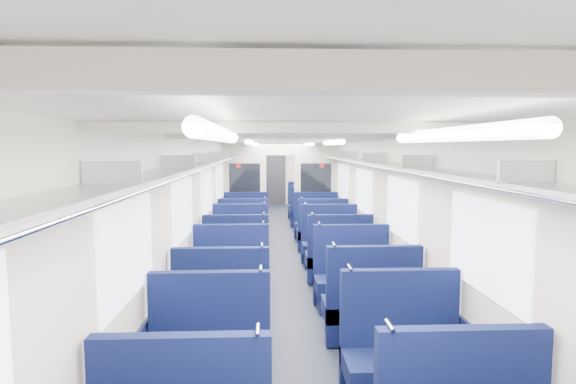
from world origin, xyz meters
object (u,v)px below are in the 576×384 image
object	(u,v)px
seat_17	(322,234)
seat_20	(249,213)
seat_6	(209,366)
seat_16	(244,234)
seat_18	(246,225)
seat_10	(231,282)
seat_9	(370,311)
seat_12	(237,261)
seat_13	(338,260)
seat_15	(330,247)
seat_22	(251,208)
seat_14	(240,246)
seat_23	(305,207)
seat_19	(316,225)
end_door	(276,179)
bulkhead	(280,186)
seat_7	(403,362)
seat_8	(223,313)
seat_21	(309,214)
seat_11	(352,282)

from	to	relation	value
seat_17	seat_20	bearing A→B (deg)	117.65
seat_6	seat_16	bearing A→B (deg)	90.00
seat_17	seat_20	world-z (taller)	same
seat_17	seat_18	world-z (taller)	same
seat_18	seat_16	bearing A→B (deg)	-90.00
seat_10	seat_17	size ratio (longest dim) A/B	1.00
seat_9	seat_16	xyz separation A→B (m)	(-1.66, 4.70, 0.00)
seat_12	seat_13	world-z (taller)	same
seat_13	seat_15	world-z (taller)	same
seat_13	seat_22	size ratio (longest dim) A/B	1.00
seat_14	seat_18	size ratio (longest dim) A/B	1.00
seat_17	seat_23	xyz separation A→B (m)	(0.00, 4.38, 0.00)
seat_14	seat_19	xyz separation A→B (m)	(1.66, 2.22, 0.00)
seat_23	seat_22	bearing A→B (deg)	-179.94
seat_22	end_door	bearing A→B (deg)	77.13
seat_6	seat_9	distance (m)	2.08
seat_12	seat_17	xyz separation A→B (m)	(1.66, 2.21, 0.00)
seat_22	bulkhead	bearing A→B (deg)	-72.20
seat_7	seat_22	bearing A→B (deg)	99.21
bulkhead	seat_18	bearing A→B (deg)	-145.00
seat_16	seat_17	distance (m)	1.66
seat_17	seat_23	bearing A→B (deg)	90.00
seat_12	seat_17	size ratio (longest dim) A/B	1.00
seat_6	seat_10	xyz separation A→B (m)	(0.00, 2.45, 0.00)
seat_6	seat_22	xyz separation A→B (m)	(0.00, 10.23, 0.00)
seat_23	seat_17	bearing A→B (deg)	-90.00
seat_8	seat_16	distance (m)	4.70
seat_9	seat_21	xyz separation A→B (m)	(0.00, 7.69, 0.00)
seat_8	seat_11	bearing A→B (deg)	33.72
seat_9	seat_12	size ratio (longest dim) A/B	1.00
seat_11	seat_12	xyz separation A→B (m)	(-1.66, 1.29, 0.00)
seat_7	seat_11	bearing A→B (deg)	90.00
seat_12	seat_6	bearing A→B (deg)	-90.00
seat_10	seat_8	bearing A→B (deg)	-90.00
seat_13	seat_14	size ratio (longest dim) A/B	1.00
seat_19	seat_14	bearing A→B (deg)	-126.74
end_door	seat_22	bearing A→B (deg)	-102.87
seat_18	seat_20	size ratio (longest dim) A/B	1.00
end_door	seat_19	world-z (taller)	end_door
seat_12	seat_18	distance (m)	3.42
seat_7	seat_18	size ratio (longest dim) A/B	1.00
seat_8	seat_9	size ratio (longest dim) A/B	1.00
seat_8	seat_21	size ratio (longest dim) A/B	1.00
end_door	seat_16	xyz separation A→B (m)	(-0.83, -7.92, -0.64)
seat_7	seat_21	size ratio (longest dim) A/B	1.00
seat_8	seat_20	size ratio (longest dim) A/B	1.00
seat_16	seat_18	size ratio (longest dim) A/B	1.00
seat_14	seat_15	size ratio (longest dim) A/B	1.00
bulkhead	seat_22	size ratio (longest dim) A/B	2.40
seat_8	seat_9	world-z (taller)	same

